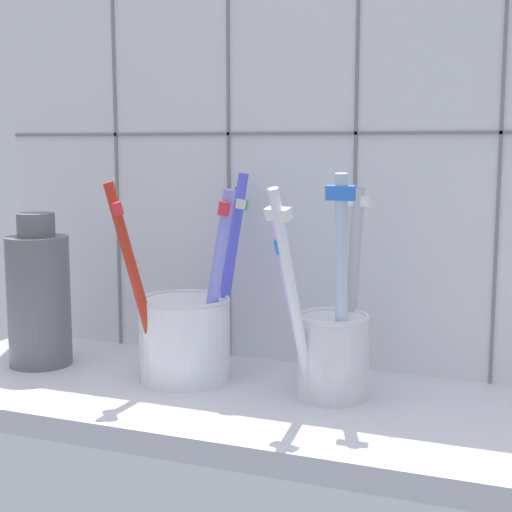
# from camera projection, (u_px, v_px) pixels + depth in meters

# --- Properties ---
(counter_slab) EXTENTS (0.64, 0.22, 0.02)m
(counter_slab) POSITION_uv_depth(u_px,v_px,m) (247.00, 405.00, 0.67)
(counter_slab) COLOR silver
(counter_slab) RESTS_ON ground
(tile_wall_back) EXTENTS (0.64, 0.02, 0.45)m
(tile_wall_back) POSITION_uv_depth(u_px,v_px,m) (294.00, 153.00, 0.75)
(tile_wall_back) COLOR white
(tile_wall_back) RESTS_ON ground
(toothbrush_cup_left) EXTENTS (0.10, 0.14, 0.19)m
(toothbrush_cup_left) POSITION_uv_depth(u_px,v_px,m) (187.00, 329.00, 0.71)
(toothbrush_cup_left) COLOR white
(toothbrush_cup_left) RESTS_ON counter_slab
(toothbrush_cup_right) EXTENTS (0.09, 0.12, 0.19)m
(toothbrush_cup_right) POSITION_uv_depth(u_px,v_px,m) (331.00, 341.00, 0.66)
(toothbrush_cup_right) COLOR silver
(toothbrush_cup_right) RESTS_ON counter_slab
(ceramic_vase) EXTENTS (0.06, 0.06, 0.15)m
(ceramic_vase) POSITION_uv_depth(u_px,v_px,m) (39.00, 296.00, 0.75)
(ceramic_vase) COLOR slate
(ceramic_vase) RESTS_ON counter_slab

